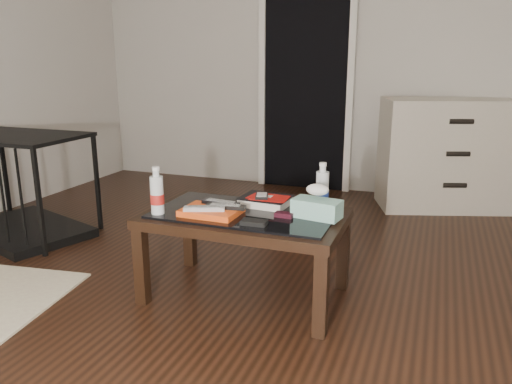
{
  "coord_description": "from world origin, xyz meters",
  "views": [
    {
      "loc": [
        0.8,
        -2.13,
        1.21
      ],
      "look_at": [
        -0.05,
        0.18,
        0.55
      ],
      "focal_mm": 35.0,
      "sensor_mm": 36.0,
      "label": 1
    }
  ],
  "objects_px": {
    "textbook": "(266,201)",
    "water_bottle_right": "(322,185)",
    "coffee_table": "(245,224)",
    "tissue_box": "(317,209)",
    "water_bottle_left": "(157,190)",
    "dresser": "(457,154)",
    "pet_crate": "(22,203)"
  },
  "relations": [
    {
      "from": "textbook",
      "to": "water_bottle_left",
      "type": "distance_m",
      "value": 0.57
    },
    {
      "from": "dresser",
      "to": "textbook",
      "type": "relative_size",
      "value": 5.18
    },
    {
      "from": "coffee_table",
      "to": "textbook",
      "type": "height_order",
      "value": "textbook"
    },
    {
      "from": "pet_crate",
      "to": "textbook",
      "type": "distance_m",
      "value": 1.9
    },
    {
      "from": "textbook",
      "to": "water_bottle_right",
      "type": "bearing_deg",
      "value": 15.58
    },
    {
      "from": "coffee_table",
      "to": "pet_crate",
      "type": "bearing_deg",
      "value": 169.4
    },
    {
      "from": "dresser",
      "to": "pet_crate",
      "type": "bearing_deg",
      "value": -165.94
    },
    {
      "from": "dresser",
      "to": "textbook",
      "type": "xyz_separation_m",
      "value": [
        -0.98,
        -1.97,
        0.03
      ]
    },
    {
      "from": "coffee_table",
      "to": "dresser",
      "type": "height_order",
      "value": "dresser"
    },
    {
      "from": "coffee_table",
      "to": "water_bottle_left",
      "type": "distance_m",
      "value": 0.47
    },
    {
      "from": "pet_crate",
      "to": "dresser",
      "type": "bearing_deg",
      "value": 50.64
    },
    {
      "from": "coffee_table",
      "to": "pet_crate",
      "type": "xyz_separation_m",
      "value": [
        -1.82,
        0.34,
        -0.17
      ]
    },
    {
      "from": "water_bottle_left",
      "to": "tissue_box",
      "type": "bearing_deg",
      "value": 15.56
    },
    {
      "from": "dresser",
      "to": "water_bottle_right",
      "type": "height_order",
      "value": "dresser"
    },
    {
      "from": "pet_crate",
      "to": "water_bottle_left",
      "type": "relative_size",
      "value": 4.39
    },
    {
      "from": "dresser",
      "to": "water_bottle_left",
      "type": "relative_size",
      "value": 5.44
    },
    {
      "from": "tissue_box",
      "to": "textbook",
      "type": "bearing_deg",
      "value": 168.9
    },
    {
      "from": "pet_crate",
      "to": "water_bottle_right",
      "type": "distance_m",
      "value": 2.2
    },
    {
      "from": "coffee_table",
      "to": "dresser",
      "type": "bearing_deg",
      "value": 63.9
    },
    {
      "from": "water_bottle_left",
      "to": "tissue_box",
      "type": "relative_size",
      "value": 1.03
    },
    {
      "from": "pet_crate",
      "to": "coffee_table",
      "type": "bearing_deg",
      "value": 8.17
    },
    {
      "from": "textbook",
      "to": "water_bottle_right",
      "type": "distance_m",
      "value": 0.31
    },
    {
      "from": "water_bottle_left",
      "to": "water_bottle_right",
      "type": "relative_size",
      "value": 1.0
    },
    {
      "from": "coffee_table",
      "to": "tissue_box",
      "type": "distance_m",
      "value": 0.38
    },
    {
      "from": "textbook",
      "to": "tissue_box",
      "type": "height_order",
      "value": "tissue_box"
    },
    {
      "from": "water_bottle_left",
      "to": "coffee_table",
      "type": "bearing_deg",
      "value": 24.65
    },
    {
      "from": "dresser",
      "to": "water_bottle_left",
      "type": "xyz_separation_m",
      "value": [
        -1.43,
        -2.3,
        0.13
      ]
    },
    {
      "from": "coffee_table",
      "to": "tissue_box",
      "type": "bearing_deg",
      "value": 4.65
    },
    {
      "from": "dresser",
      "to": "tissue_box",
      "type": "distance_m",
      "value": 2.19
    },
    {
      "from": "coffee_table",
      "to": "water_bottle_right",
      "type": "bearing_deg",
      "value": 30.1
    },
    {
      "from": "tissue_box",
      "to": "dresser",
      "type": "bearing_deg",
      "value": 81.53
    },
    {
      "from": "water_bottle_left",
      "to": "pet_crate",
      "type": "bearing_deg",
      "value": 159.84
    }
  ]
}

